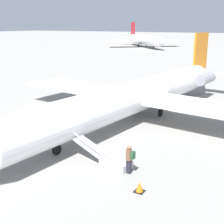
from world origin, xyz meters
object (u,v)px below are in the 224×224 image
Objects in this scene: boarding_stairs at (110,160)px; passenger at (129,158)px; airplane_main at (139,95)px; airplane_far_left at (144,40)px.

boarding_stairs is 1.59m from passenger.
airplane_far_left reaches higher than airplane_main.
boarding_stairs is 2.36× the size of passenger.
airplane_main is 93.44m from airplane_far_left.
airplane_main is at bearing -19.10° from airplane_far_left.
airplane_main is 20.43× the size of passenger.
airplane_main reaches higher than passenger.
airplane_far_left is 104.62m from passenger.
airplane_main reaches higher than boarding_stairs.
airplane_far_left is 17.43× the size of passenger.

